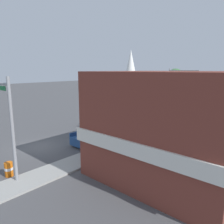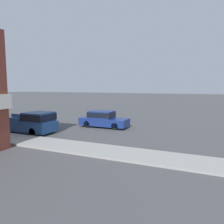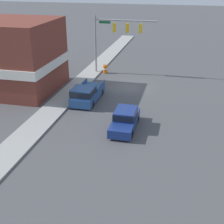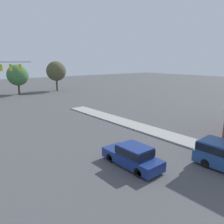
{
  "view_description": "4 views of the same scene",
  "coord_description": "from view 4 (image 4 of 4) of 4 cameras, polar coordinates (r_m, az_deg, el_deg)",
  "views": [
    {
      "loc": [
        19.11,
        -10.41,
        7.54
      ],
      "look_at": [
        -0.2,
        11.12,
        1.89
      ],
      "focal_mm": 35.0,
      "sensor_mm": 36.0,
      "label": 1
    },
    {
      "loc": [
        17.36,
        19.36,
        4.01
      ],
      "look_at": [
        1.07,
        12.16,
        1.88
      ],
      "focal_mm": 35.0,
      "sensor_mm": 36.0,
      "label": 2
    },
    {
      "loc": [
        -5.84,
        32.75,
        11.78
      ],
      "look_at": [
        -0.94,
        12.11,
        2.27
      ],
      "focal_mm": 50.0,
      "sensor_mm": 36.0,
      "label": 3
    },
    {
      "loc": [
        -11.96,
        -0.17,
        7.41
      ],
      "look_at": [
        0.92,
        15.38,
        2.7
      ],
      "focal_mm": 35.0,
      "sensor_mm": 36.0,
      "label": 4
    }
  ],
  "objects": [
    {
      "name": "car_lead",
      "position": [
        16.0,
        5.45,
        -11.23
      ],
      "size": [
        1.82,
        4.74,
        1.59
      ],
      "color": "black",
      "rests_on": "ground"
    },
    {
      "name": "far_signal_assembly",
      "position": [
        38.4,
        -26.87,
        9.26
      ],
      "size": [
        7.05,
        0.49,
        7.81
      ],
      "color": "gray",
      "rests_on": "ground"
    },
    {
      "name": "backdrop_tree_center",
      "position": [
        54.21,
        -23.41,
        8.81
      ],
      "size": [
        4.71,
        4.71,
        6.69
      ],
      "color": "#4C3823",
      "rests_on": "ground"
    },
    {
      "name": "backdrop_tree_right_mid",
      "position": [
        57.82,
        -14.39,
        10.31
      ],
      "size": [
        4.93,
        4.93,
        7.43
      ],
      "color": "#4C3823",
      "rests_on": "ground"
    }
  ]
}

